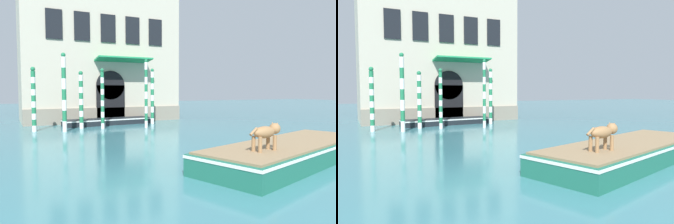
% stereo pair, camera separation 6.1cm
% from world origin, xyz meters
% --- Properties ---
extents(palazzo_left, '(11.48, 7.40, 17.25)m').
position_xyz_m(palazzo_left, '(-1.17, 24.75, 8.61)').
color(palazzo_left, '#BCB29E').
rests_on(palazzo_left, ground_plane).
extents(boat_foreground, '(7.99, 4.58, 0.67)m').
position_xyz_m(boat_foreground, '(0.43, 6.42, 0.36)').
color(boat_foreground, '#1E6651').
rests_on(boat_foreground, ground_plane).
extents(dog_on_deck, '(1.17, 0.43, 0.78)m').
position_xyz_m(dog_on_deck, '(-1.35, 5.62, 1.18)').
color(dog_on_deck, '#997047').
rests_on(dog_on_deck, boat_foreground).
extents(boat_moored_near_palazzo, '(6.13, 2.09, 0.42)m').
position_xyz_m(boat_moored_near_palazzo, '(-1.63, 20.38, 0.23)').
color(boat_moored_near_palazzo, black).
rests_on(boat_moored_near_palazzo, ground_plane).
extents(mooring_pole_0, '(0.24, 0.24, 3.83)m').
position_xyz_m(mooring_pole_0, '(1.24, 19.44, 1.93)').
color(mooring_pole_0, white).
rests_on(mooring_pole_0, ground_plane).
extents(mooring_pole_1, '(0.25, 0.25, 3.66)m').
position_xyz_m(mooring_pole_1, '(-6.44, 18.63, 1.85)').
color(mooring_pole_1, white).
rests_on(mooring_pole_1, ground_plane).
extents(mooring_pole_2, '(0.26, 0.26, 3.50)m').
position_xyz_m(mooring_pole_2, '(-3.74, 18.87, 1.77)').
color(mooring_pole_2, white).
rests_on(mooring_pole_2, ground_plane).
extents(mooring_pole_3, '(0.20, 0.20, 4.24)m').
position_xyz_m(mooring_pole_3, '(-0.04, 17.48, 2.14)').
color(mooring_pole_3, white).
rests_on(mooring_pole_3, ground_plane).
extents(mooring_pole_4, '(0.25, 0.25, 4.43)m').
position_xyz_m(mooring_pole_4, '(-4.91, 17.75, 2.24)').
color(mooring_pole_4, white).
rests_on(mooring_pole_4, ground_plane).
extents(mooring_pole_5, '(0.22, 0.22, 3.65)m').
position_xyz_m(mooring_pole_5, '(-2.60, 18.20, 1.84)').
color(mooring_pole_5, white).
rests_on(mooring_pole_5, ground_plane).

